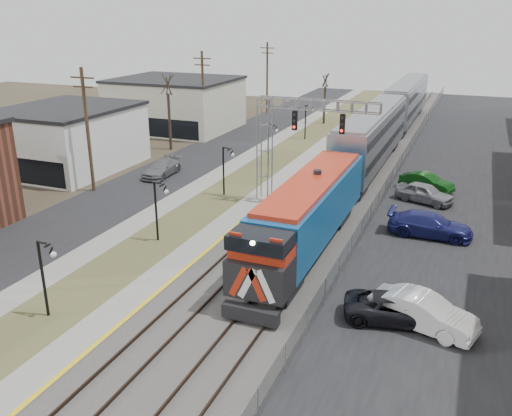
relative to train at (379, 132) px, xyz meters
The scene contains 22 objects.
street_west 19.32m from the train, 152.85° to the right, with size 7.00×120.00×0.04m, color black.
sidewalk 15.50m from the train, 145.10° to the right, with size 2.00×120.00×0.08m, color gray.
grass_median 13.21m from the train, 137.45° to the right, with size 4.00×120.00×0.06m, color #4C522C.
platform 11.22m from the train, 126.70° to the right, with size 2.00×120.00×0.24m, color gray.
ballast_bed 9.28m from the train, 99.76° to the right, with size 8.00×120.00×0.20m, color #595651.
parking_lot 13.95m from the train, 39.71° to the right, with size 16.00×120.00×0.04m, color black.
platform_edge 10.70m from the train, 122.80° to the right, with size 0.24×120.00×0.01m, color gold.
track_near 9.75m from the train, 111.87° to the right, with size 1.58×120.00×0.15m.
track_far 9.10m from the train, 90.00° to the right, with size 1.58×120.00×0.15m.
train is the anchor object (origin of this frame).
signal_gantry 16.52m from the train, 105.23° to the right, with size 9.00×1.07×8.15m.
lampposts 27.16m from the train, 110.48° to the right, with size 0.14×62.14×4.00m.
utility_poles 27.48m from the train, 136.89° to the right, with size 0.28×80.28×10.00m.
fence 9.36m from the train, 72.80° to the right, with size 0.04×120.00×1.60m, color gray.
buildings_west 32.91m from the train, 143.63° to the right, with size 14.00×67.00×7.00m.
bare_trees 18.79m from the train, 165.18° to the right, with size 12.30×42.30×5.95m.
car_lot_b 30.93m from the train, 76.04° to the right, with size 1.73×4.97×1.64m, color silver.
car_lot_c 30.59m from the train, 78.24° to the right, with size 2.26×4.91×1.36m, color black.
car_lot_d 19.63m from the train, 69.92° to the right, with size 2.20×5.42×1.57m, color navy.
car_lot_e 12.99m from the train, 63.73° to the right, with size 1.79×4.46×1.52m, color gray.
car_lot_f 10.26m from the train, 56.66° to the right, with size 1.53×4.40×1.45m, color #0D4411.
car_street_b 21.46m from the train, 143.01° to the right, with size 2.00×4.92×1.43m, color slate.
Camera 1 is at (14.03, -9.51, 13.95)m, focal length 38.00 mm.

